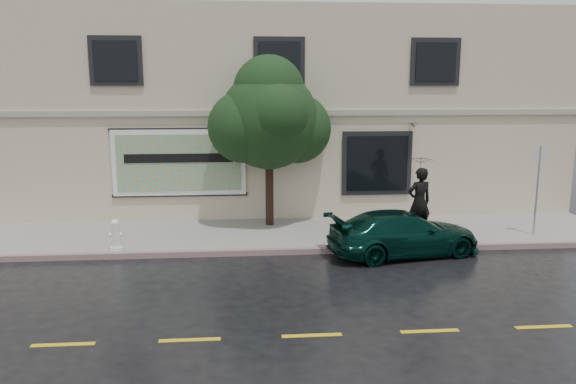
{
  "coord_description": "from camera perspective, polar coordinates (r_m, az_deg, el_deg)",
  "views": [
    {
      "loc": [
        -1.23,
        -12.95,
        4.5
      ],
      "look_at": [
        0.04,
        2.2,
        1.57
      ],
      "focal_mm": 35.0,
      "sensor_mm": 36.0,
      "label": 1
    }
  ],
  "objects": [
    {
      "name": "billboard",
      "position": [
        18.14,
        -11.0,
        2.95
      ],
      "size": [
        4.3,
        0.16,
        2.2
      ],
      "color": "white",
      "rests_on": "ground"
    },
    {
      "name": "pedestrian",
      "position": [
        16.6,
        13.2,
        -1.01
      ],
      "size": [
        0.83,
        0.64,
        2.01
      ],
      "primitive_type": "imported",
      "rotation": [
        0.0,
        0.0,
        3.38
      ],
      "color": "black",
      "rests_on": "sidewalk"
    },
    {
      "name": "sign_pole",
      "position": [
        17.74,
        24.03,
        0.94
      ],
      "size": [
        0.31,
        0.11,
        2.62
      ],
      "rotation": [
        0.0,
        0.0,
        -0.3
      ],
      "color": "#9DA1A6",
      "rests_on": "sidewalk"
    },
    {
      "name": "building",
      "position": [
        22.0,
        -1.6,
        8.3
      ],
      "size": [
        20.0,
        8.12,
        7.0
      ],
      "color": "beige",
      "rests_on": "ground"
    },
    {
      "name": "sidewalk",
      "position": [
        16.84,
        -0.44,
        -4.33
      ],
      "size": [
        20.0,
        3.5,
        0.15
      ],
      "primitive_type": "cube",
      "color": "#9C9893",
      "rests_on": "ground"
    },
    {
      "name": "curb",
      "position": [
        15.16,
        0.06,
        -6.06
      ],
      "size": [
        20.0,
        0.18,
        0.16
      ],
      "primitive_type": "cube",
      "color": "slate",
      "rests_on": "ground"
    },
    {
      "name": "road_marking",
      "position": [
        10.54,
        2.44,
        -14.35
      ],
      "size": [
        19.0,
        0.12,
        0.01
      ],
      "primitive_type": "cube",
      "color": "gold",
      "rests_on": "ground"
    },
    {
      "name": "fire_hydrant",
      "position": [
        15.63,
        -17.09,
        -4.19
      ],
      "size": [
        0.35,
        0.32,
        0.84
      ],
      "rotation": [
        0.0,
        0.0,
        0.22
      ],
      "color": "white",
      "rests_on": "sidewalk"
    },
    {
      "name": "street_tree",
      "position": [
        17.21,
        -1.94,
        7.29
      ],
      "size": [
        3.01,
        3.01,
        4.78
      ],
      "color": "#321E16",
      "rests_on": "sidewalk"
    },
    {
      "name": "car",
      "position": [
        15.29,
        11.68,
        -4.12
      ],
      "size": [
        4.35,
        2.56,
        1.19
      ],
      "primitive_type": "imported",
      "rotation": [
        0.0,
        0.0,
        1.76
      ],
      "color": "black",
      "rests_on": "ground"
    },
    {
      "name": "ground",
      "position": [
        13.77,
        0.6,
        -8.17
      ],
      "size": [
        90.0,
        90.0,
        0.0
      ],
      "primitive_type": "plane",
      "color": "black",
      "rests_on": "ground"
    },
    {
      "name": "umbrella",
      "position": [
        16.39,
        13.4,
        3.57
      ],
      "size": [
        0.9,
        0.9,
        0.66
      ],
      "primitive_type": "imported",
      "rotation": [
        0.0,
        0.0,
        0.0
      ],
      "color": "black",
      "rests_on": "pedestrian"
    }
  ]
}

